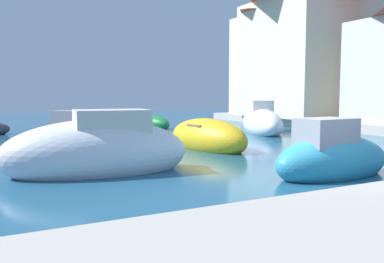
# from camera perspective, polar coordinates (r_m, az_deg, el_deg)

# --- Properties ---
(ground) EXTENTS (80.00, 80.00, 0.00)m
(ground) POSITION_cam_1_polar(r_m,az_deg,el_deg) (9.66, 18.68, -6.81)
(ground) COLOR #1E5170
(moored_boat_0) EXTENTS (4.87, 2.41, 1.98)m
(moored_boat_0) POSITION_cam_1_polar(r_m,az_deg,el_deg) (10.45, -13.09, -2.77)
(moored_boat_0) COLOR white
(moored_boat_0) RESTS_ON ground
(moored_boat_1) EXTENTS (2.24, 4.11, 1.09)m
(moored_boat_1) POSITION_cam_1_polar(r_m,az_deg,el_deg) (19.51, -9.36, 0.24)
(moored_boat_1) COLOR teal
(moored_boat_1) RESTS_ON ground
(moored_boat_3) EXTENTS (4.10, 5.90, 2.04)m
(moored_boat_3) POSITION_cam_1_polar(r_m,az_deg,el_deg) (21.64, 9.78, 1.28)
(moored_boat_3) COLOR white
(moored_boat_3) RESTS_ON ground
(moored_boat_4) EXTENTS (2.08, 4.20, 1.44)m
(moored_boat_4) POSITION_cam_1_polar(r_m,az_deg,el_deg) (14.77, 2.18, -0.89)
(moored_boat_4) COLOR gold
(moored_boat_4) RESTS_ON ground
(moored_boat_7) EXTENTS (2.81, 2.88, 1.60)m
(moored_boat_7) POSITION_cam_1_polar(r_m,az_deg,el_deg) (15.44, -17.42, -0.88)
(moored_boat_7) COLOR #3F3F47
(moored_boat_7) RESTS_ON ground
(moored_boat_8) EXTENTS (1.92, 3.66, 1.06)m
(moored_boat_8) POSITION_cam_1_polar(r_m,az_deg,el_deg) (23.95, -5.94, 1.17)
(moored_boat_8) COLOR #197233
(moored_boat_8) RESTS_ON ground
(moored_boat_10) EXTENTS (3.49, 1.52, 1.70)m
(moored_boat_10) POSITION_cam_1_polar(r_m,az_deg,el_deg) (10.37, 19.19, -3.57)
(moored_boat_10) COLOR teal
(moored_boat_10) RESTS_ON ground
(waterfront_building_annex) EXTENTS (7.37, 7.36, 8.92)m
(waterfront_building_annex) POSITION_cam_1_polar(r_m,az_deg,el_deg) (29.08, 16.06, 11.04)
(waterfront_building_annex) COLOR beige
(waterfront_building_annex) RESTS_ON quay_promenade
(waterfront_building_far) EXTENTS (5.95, 7.27, 8.20)m
(waterfront_building_far) POSITION_cam_1_polar(r_m,az_deg,el_deg) (30.57, 13.34, 10.10)
(waterfront_building_far) COLOR white
(waterfront_building_far) RESTS_ON quay_promenade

